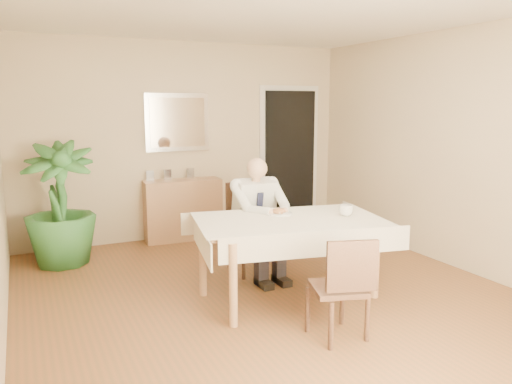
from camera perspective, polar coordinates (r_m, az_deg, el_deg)
name	(u,v)px	position (r m, az deg, el deg)	size (l,w,h in m)	color
room	(273,160)	(4.49, 1.92, 3.69)	(5.00, 5.02, 2.60)	brown
doorway	(289,158)	(7.40, 3.83, 3.90)	(0.96, 0.07, 2.10)	silver
mirror	(177,122)	(6.71, -8.98, 7.86)	(0.86, 0.04, 0.76)	silver
dining_table	(289,228)	(4.62, 3.82, -4.09)	(1.90, 1.34, 0.75)	#9B704B
chair_far	(249,221)	(5.42, -0.78, -3.28)	(0.49, 0.49, 0.96)	#462C1E
chair_near	(343,284)	(3.89, 9.96, -10.29)	(0.48, 0.49, 0.82)	#462C1E
seated_man	(261,213)	(5.13, 0.59, -2.38)	(0.48, 0.72, 1.24)	silver
plate	(279,213)	(4.78, 2.60, -2.46)	(0.26, 0.26, 0.02)	white
food	(279,211)	(4.78, 2.60, -2.20)	(0.14, 0.14, 0.06)	brown
knife	(285,212)	(4.75, 3.36, -2.35)	(0.01, 0.01, 0.13)	silver
fork	(278,213)	(4.71, 2.51, -2.44)	(0.01, 0.01, 0.13)	silver
coffee_mug	(346,210)	(4.77, 10.23, -2.09)	(0.13, 0.13, 0.10)	white
sideboard	(183,210)	(6.71, -8.35, -2.01)	(1.01, 0.34, 0.81)	#9B704B
photo_frame_left	(150,176)	(6.57, -12.01, 1.80)	(0.10, 0.02, 0.14)	silver
photo_frame_center	(167,175)	(6.63, -10.09, 1.95)	(0.10, 0.02, 0.14)	silver
photo_frame_right	(190,173)	(6.73, -7.51, 2.13)	(0.10, 0.02, 0.14)	silver
potted_palm	(59,204)	(5.97, -21.55, -1.28)	(0.78, 0.78, 1.39)	#255924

